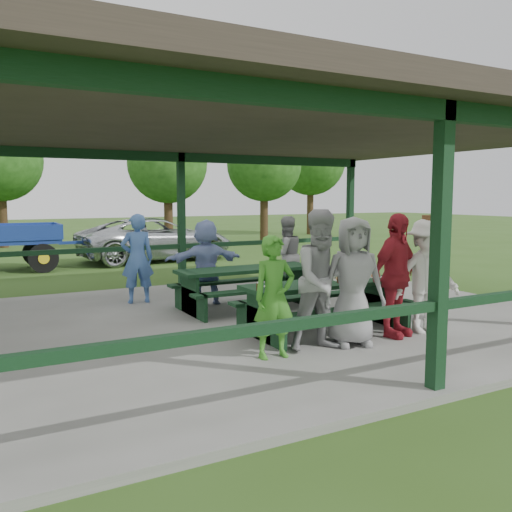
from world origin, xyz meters
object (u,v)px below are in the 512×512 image
contestant_grey_left (324,280)px  contestant_red (396,275)px  pickup_truck (157,239)px  picnic_table_far (246,283)px  contestant_grey_mid (353,281)px  spectator_blue (137,259)px  spectator_grey (286,255)px  farm_trailer (3,246)px  picnic_table_near (323,300)px  spectator_lblue (206,262)px  contestant_white_fedora (426,276)px  contestant_green (274,297)px

contestant_grey_left → contestant_red: 1.32m
contestant_red → pickup_truck: (0.13, 11.42, -0.29)m
picnic_table_far → contestant_grey_mid: contestant_grey_mid is taller
contestant_grey_left → pickup_truck: bearing=89.3°
contestant_grey_mid → spectator_blue: bearing=129.2°
spectator_grey → contestant_grey_mid: bearing=73.0°
picnic_table_far → contestant_grey_mid: bearing=-86.5°
contestant_red → spectator_blue: contestant_red is taller
picnic_table_far → farm_trailer: (-3.51, 8.19, 0.14)m
contestant_grey_mid → picnic_table_near: bearing=100.0°
contestant_grey_left → contestant_grey_mid: bearing=6.5°
picnic_table_near → contestant_red: (0.73, -0.76, 0.43)m
spectator_blue → farm_trailer: 7.00m
contestant_grey_left → spectator_lblue: 3.57m
spectator_grey → spectator_lblue: bearing=7.9°
picnic_table_near → contestant_red: 1.14m
contestant_red → contestant_white_fedora: bearing=-21.5°
picnic_table_near → contestant_white_fedora: 1.57m
contestant_grey_mid → spectator_lblue: 3.63m
picnic_table_near → contestant_grey_mid: size_ratio=1.44×
picnic_table_far → contestant_green: 3.04m
contestant_green → contestant_grey_mid: contestant_grey_mid is taller
contestant_green → pickup_truck: bearing=82.3°
contestant_grey_mid → spectator_lblue: (-0.66, 3.57, -0.08)m
contestant_green → contestant_red: bearing=4.8°
contestant_green → contestant_red: contestant_red is taller
contestant_white_fedora → spectator_lblue: (-2.05, 3.55, -0.05)m
spectator_lblue → contestant_grey_mid: bearing=104.8°
picnic_table_near → farm_trailer: size_ratio=0.62×
spectator_grey → pickup_truck: spectator_grey is taller
spectator_grey → farm_trailer: spectator_grey is taller
spectator_blue → farm_trailer: (-1.93, 6.72, -0.24)m
picnic_table_far → contestant_green: size_ratio=1.63×
spectator_blue → picnic_table_near: bearing=124.4°
spectator_blue → pickup_truck: 7.69m
contestant_green → spectator_grey: 4.52m
contestant_red → picnic_table_far: bearing=94.3°
farm_trailer → contestant_white_fedora: bearing=-65.2°
picnic_table_near → contestant_white_fedora: bearing=-32.7°
contestant_grey_left → spectator_grey: bearing=71.8°
contestant_grey_mid → pickup_truck: contestant_grey_mid is taller
contestant_grey_left → contestant_grey_mid: (0.49, 0.00, -0.05)m
contestant_green → pickup_truck: contestant_green is taller
picnic_table_far → contestant_red: 2.97m
contestant_red → picnic_table_near: bearing=117.8°
pickup_truck → contestant_grey_mid: bearing=171.1°
spectator_blue → contestant_green: bearing=103.1°
contestant_white_fedora → spectator_grey: size_ratio=1.09×
contestant_green → farm_trailer: contestant_green is taller
pickup_truck → spectator_grey: bearing=178.0°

